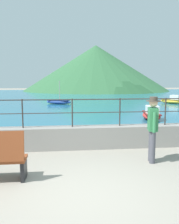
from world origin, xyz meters
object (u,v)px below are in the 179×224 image
object	(u,v)px
boat_0	(151,114)
boat_2	(59,102)
person_walking	(153,126)
boat_4	(173,100)

from	to	relation	value
boat_0	boat_2	world-z (taller)	boat_2
person_walking	boat_2	xyz separation A→B (m)	(-2.70, 15.36, -0.72)
person_walking	boat_0	size ratio (longest dim) A/B	0.72
boat_0	boat_2	bearing A→B (deg)	119.83
boat_2	boat_0	bearing A→B (deg)	-60.17
boat_2	person_walking	bearing A→B (deg)	-80.03
boat_2	boat_4	bearing A→B (deg)	-3.81
person_walking	boat_2	bearing A→B (deg)	99.97
boat_2	boat_4	xyz separation A→B (m)	(10.31, -0.69, 0.06)
boat_4	boat_0	bearing A→B (deg)	-122.06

